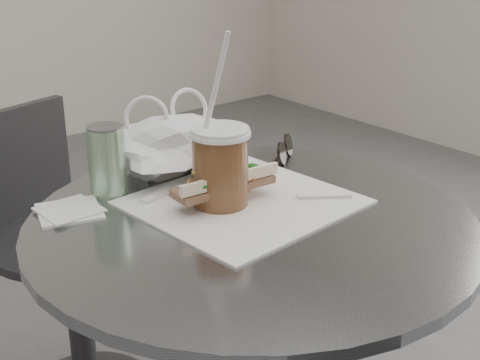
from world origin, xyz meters
TOP-DOWN VIEW (x-y plane):
  - cafe_table at (0.00, 0.20)m, footprint 0.76×0.76m
  - chair_far at (-0.07, 0.85)m, footprint 0.42×0.45m
  - sandwich_paper at (0.03, 0.26)m, footprint 0.38×0.36m
  - banh_mi at (-0.00, 0.28)m, footprint 0.24×0.11m
  - iced_coffee at (-0.01, 0.27)m, footprint 0.11×0.11m
  - sunglasses at (0.24, 0.38)m, footprint 0.10×0.08m
  - plastic_bag at (0.01, 0.44)m, footprint 0.29×0.26m
  - napkin_stack at (-0.23, 0.41)m, footprint 0.13×0.13m
  - drink_can at (-0.13, 0.45)m, footprint 0.07×0.07m

SIDE VIEW (x-z plane):
  - chair_far at x=-0.07m, z-range -0.04..0.74m
  - cafe_table at x=0.00m, z-range 0.10..0.84m
  - sandwich_paper at x=0.03m, z-range 0.74..0.74m
  - napkin_stack at x=-0.23m, z-range 0.74..0.75m
  - sunglasses at x=0.24m, z-range 0.73..0.78m
  - banh_mi at x=0.00m, z-range 0.74..0.82m
  - plastic_bag at x=0.01m, z-range 0.74..0.86m
  - drink_can at x=-0.13m, z-range 0.74..0.87m
  - iced_coffee at x=-0.01m, z-range 0.66..0.97m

